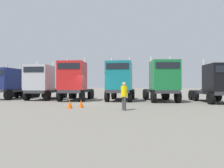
# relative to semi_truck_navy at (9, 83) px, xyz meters

# --- Properties ---
(ground) EXTENTS (200.00, 200.00, 0.00)m
(ground) POSITION_rel_semi_truck_navy_xyz_m (10.56, -2.29, -1.84)
(ground) COLOR slate
(semi_truck_navy) EXTENTS (2.77, 6.17, 4.05)m
(semi_truck_navy) POSITION_rel_semi_truck_navy_xyz_m (0.00, 0.00, 0.00)
(semi_truck_navy) COLOR #333338
(semi_truck_navy) RESTS_ON ground
(semi_truck_silver) EXTENTS (3.11, 6.50, 4.28)m
(semi_truck_silver) POSITION_rel_semi_truck_navy_xyz_m (4.35, -0.16, 0.08)
(semi_truck_silver) COLOR #333338
(semi_truck_silver) RESTS_ON ground
(semi_truck_red) EXTENTS (3.15, 6.27, 4.51)m
(semi_truck_red) POSITION_rel_semi_truck_navy_xyz_m (8.23, -0.61, 0.22)
(semi_truck_red) COLOR #333338
(semi_truck_red) RESTS_ON ground
(semi_truck_teal) EXTENTS (2.71, 6.19, 4.47)m
(semi_truck_teal) POSITION_rel_semi_truck_navy_xyz_m (12.87, 0.03, 0.19)
(semi_truck_teal) COLOR #333338
(semi_truck_teal) RESTS_ON ground
(semi_truck_green) EXTENTS (3.58, 6.28, 4.46)m
(semi_truck_green) POSITION_rel_semi_truck_navy_xyz_m (17.03, -0.05, 0.17)
(semi_truck_green) COLOR #333338
(semi_truck_green) RESTS_ON ground
(semi_truck_black) EXTENTS (3.26, 5.96, 4.01)m
(semi_truck_black) POSITION_rel_semi_truck_navy_xyz_m (21.76, -0.59, -0.06)
(semi_truck_black) COLOR #333338
(semi_truck_black) RESTS_ON ground
(visitor_in_hivis) EXTENTS (0.54, 0.54, 1.79)m
(visitor_in_hivis) POSITION_rel_semi_truck_navy_xyz_m (14.19, -6.81, -0.79)
(visitor_in_hivis) COLOR #3F3F3F
(visitor_in_hivis) RESTS_ON ground
(traffic_cone_near) EXTENTS (0.36, 0.36, 0.58)m
(traffic_cone_near) POSITION_rel_semi_truck_navy_xyz_m (10.40, -6.58, -1.54)
(traffic_cone_near) COLOR #F2590C
(traffic_cone_near) RESTS_ON ground
(traffic_cone_mid) EXTENTS (0.36, 0.36, 0.56)m
(traffic_cone_mid) POSITION_rel_semi_truck_navy_xyz_m (11.01, -6.01, -1.56)
(traffic_cone_mid) COLOR #F2590C
(traffic_cone_mid) RESTS_ON ground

